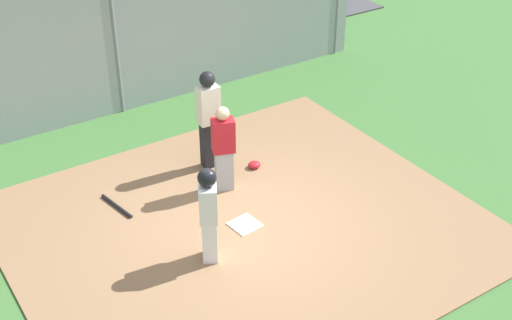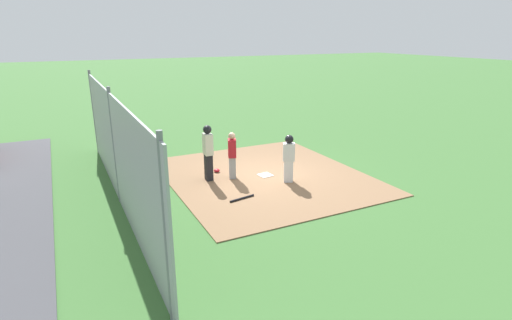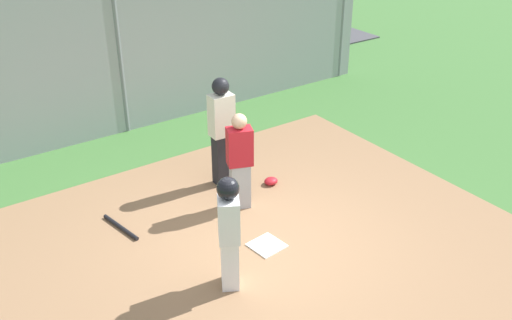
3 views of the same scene
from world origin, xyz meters
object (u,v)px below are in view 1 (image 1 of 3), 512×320
object	(u,v)px
home_plate	(245,225)
catcher_mask	(254,165)
umpire	(209,117)
parked_car_white	(53,13)
runner	(208,210)
baseball_bat	(117,206)
catcher	(223,147)

from	to	relation	value
home_plate	catcher_mask	bearing A→B (deg)	-128.10
umpire	parked_car_white	bearing A→B (deg)	-176.22
home_plate	runner	xyz separation A→B (m)	(0.87, 0.40, 0.89)
umpire	home_plate	bearing A→B (deg)	-11.00
runner	parked_car_white	world-z (taller)	runner
runner	parked_car_white	distance (m)	10.20
baseball_bat	catcher_mask	bearing A→B (deg)	74.86
catcher_mask	umpire	bearing A→B (deg)	-39.70
catcher	home_plate	bearing A→B (deg)	6.45
baseball_bat	parked_car_white	xyz separation A→B (m)	(-1.82, -8.14, 0.55)
umpire	catcher_mask	distance (m)	1.24
baseball_bat	catcher_mask	xyz separation A→B (m)	(-2.61, 0.22, 0.03)
home_plate	umpire	distance (m)	2.18
baseball_bat	runner	bearing A→B (deg)	8.06
baseball_bat	catcher	bearing A→B (deg)	64.75
runner	home_plate	bearing A→B (deg)	53.94
runner	parked_car_white	size ratio (longest dim) A/B	0.37
home_plate	catcher	distance (m)	1.40
runner	catcher_mask	world-z (taller)	runner
umpire	baseball_bat	distance (m)	2.23
umpire	runner	world-z (taller)	umpire
catcher	runner	xyz separation A→B (m)	(1.15, 1.51, 0.08)
parked_car_white	catcher_mask	bearing A→B (deg)	93.54
catcher	parked_car_white	world-z (taller)	catcher
home_plate	catcher	xyz separation A→B (m)	(-0.28, -1.11, 0.81)
catcher	parked_car_white	xyz separation A→B (m)	(0.00, -8.62, -0.23)
runner	catcher_mask	xyz separation A→B (m)	(-1.95, -1.77, -0.84)
umpire	catcher_mask	size ratio (longest dim) A/B	7.78
home_plate	catcher_mask	xyz separation A→B (m)	(-1.08, -1.37, 0.05)
home_plate	catcher	bearing A→B (deg)	-104.37
umpire	runner	bearing A→B (deg)	-27.56
home_plate	parked_car_white	distance (m)	9.75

